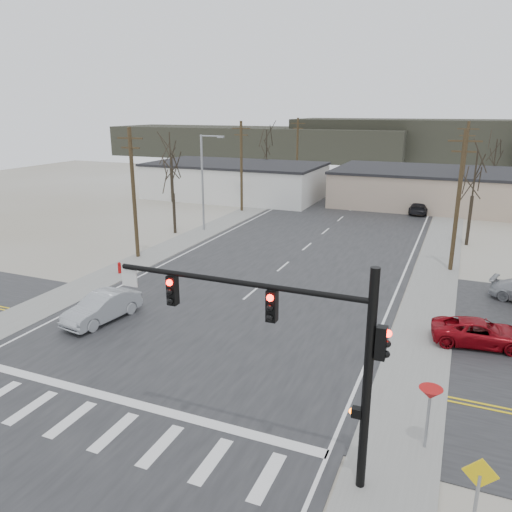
{
  "coord_description": "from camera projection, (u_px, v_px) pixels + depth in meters",
  "views": [
    {
      "loc": [
        11.78,
        -19.34,
        11.35
      ],
      "look_at": [
        0.41,
        7.8,
        2.6
      ],
      "focal_mm": 35.0,
      "sensor_mm": 36.0,
      "label": 1
    }
  ],
  "objects": [
    {
      "name": "tree_right_mid",
      "position": [
        475.0,
        176.0,
        41.36
      ],
      "size": [
        3.74,
        3.74,
        8.33
      ],
      "color": "#2E261C",
      "rests_on": "ground"
    },
    {
      "name": "tree_left_near",
      "position": [
        173.0,
        177.0,
        45.69
      ],
      "size": [
        3.3,
        3.3,
        7.35
      ],
      "color": "#2E261C",
      "rests_on": "ground"
    },
    {
      "name": "building_left_far",
      "position": [
        235.0,
        180.0,
        65.33
      ],
      "size": [
        22.3,
        12.3,
        4.5
      ],
      "color": "silver",
      "rests_on": "ground"
    },
    {
      "name": "ground",
      "position": [
        188.0,
        347.0,
        24.69
      ],
      "size": [
        140.0,
        140.0,
        0.0
      ],
      "primitive_type": "plane",
      "color": "#BABAB6",
      "rests_on": "ground"
    },
    {
      "name": "upole_left_d",
      "position": [
        297.0,
        151.0,
        73.43
      ],
      "size": [
        2.2,
        0.3,
        10.0
      ],
      "color": "#3F321D",
      "rests_on": "ground"
    },
    {
      "name": "tree_left_mid",
      "position": [
        170.0,
        151.0,
        61.1
      ],
      "size": [
        3.96,
        3.96,
        8.82
      ],
      "color": "#2E261C",
      "rests_on": "ground"
    },
    {
      "name": "upole_left_b",
      "position": [
        134.0,
        192.0,
        38.07
      ],
      "size": [
        2.2,
        0.3,
        10.0
      ],
      "color": "#3F321D",
      "rests_on": "ground"
    },
    {
      "name": "cross_road",
      "position": [
        188.0,
        346.0,
        24.69
      ],
      "size": [
        90.0,
        10.0,
        0.04
      ],
      "primitive_type": "cube",
      "color": "black",
      "rests_on": "ground"
    },
    {
      "name": "streetlight_main",
      "position": [
        204.0,
        178.0,
        46.69
      ],
      "size": [
        2.4,
        0.25,
        9.0
      ],
      "color": "gray",
      "rests_on": "ground"
    },
    {
      "name": "sidewalk_right",
      "position": [
        439.0,
        261.0,
        38.44
      ],
      "size": [
        3.0,
        90.0,
        0.06
      ],
      "primitive_type": "cube",
      "color": "gray",
      "rests_on": "ground"
    },
    {
      "name": "hill_left",
      "position": [
        255.0,
        142.0,
        117.99
      ],
      "size": [
        70.0,
        18.0,
        7.0
      ],
      "primitive_type": "cube",
      "color": "#333026",
      "rests_on": "ground"
    },
    {
      "name": "traffic_signal_mast",
      "position": [
        306.0,
        340.0,
        14.95
      ],
      "size": [
        8.95,
        0.43,
        7.2
      ],
      "color": "black",
      "rests_on": "ground"
    },
    {
      "name": "fire_hydrant",
      "position": [
        119.0,
        268.0,
        35.41
      ],
      "size": [
        0.24,
        0.24,
        0.87
      ],
      "color": "#A50C0C",
      "rests_on": "ground"
    },
    {
      "name": "yield_sign",
      "position": [
        430.0,
        396.0,
        16.75
      ],
      "size": [
        0.8,
        0.8,
        2.35
      ],
      "color": "gray",
      "rests_on": "ground"
    },
    {
      "name": "sidewalk_left",
      "position": [
        197.0,
        235.0,
        46.29
      ],
      "size": [
        3.0,
        90.0,
        0.06
      ],
      "primitive_type": "cube",
      "color": "gray",
      "rests_on": "ground"
    },
    {
      "name": "diamond_sign",
      "position": [
        478.0,
        491.0,
        13.23
      ],
      "size": [
        0.92,
        0.1,
        2.61
      ],
      "color": "gray",
      "rests_on": "ground"
    },
    {
      "name": "sedan_crossing",
      "position": [
        102.0,
        307.0,
        27.46
      ],
      "size": [
        2.3,
        4.86,
        1.54
      ],
      "primitive_type": "imported",
      "rotation": [
        0.0,
        0.0,
        -0.15
      ],
      "color": "#999DA3",
      "rests_on": "main_road"
    },
    {
      "name": "tree_left_far",
      "position": [
        267.0,
        146.0,
        68.75
      ],
      "size": [
        3.96,
        3.96,
        8.82
      ],
      "color": "#2E261C",
      "rests_on": "ground"
    },
    {
      "name": "upole_right_a",
      "position": [
        458.0,
        199.0,
        34.86
      ],
      "size": [
        2.2,
        0.3,
        10.0
      ],
      "color": "#3F321D",
      "rests_on": "ground"
    },
    {
      "name": "car_parked_red",
      "position": [
        480.0,
        333.0,
        24.67
      ],
      "size": [
        4.82,
        2.68,
        1.28
      ],
      "primitive_type": "imported",
      "rotation": [
        0.0,
        0.0,
        1.7
      ],
      "color": "maroon",
      "rests_on": "parking_lot"
    },
    {
      "name": "tree_right_far",
      "position": [
        495.0,
        155.0,
        63.52
      ],
      "size": [
        3.52,
        3.52,
        7.84
      ],
      "color": "#2E261C",
      "rests_on": "ground"
    },
    {
      "name": "upole_left_c",
      "position": [
        241.0,
        165.0,
        55.75
      ],
      "size": [
        2.2,
        0.3,
        10.0
      ],
      "color": "#3F321D",
      "rests_on": "ground"
    },
    {
      "name": "building_right_far",
      "position": [
        448.0,
        188.0,
        59.27
      ],
      "size": [
        26.3,
        14.3,
        4.3
      ],
      "color": "tan",
      "rests_on": "ground"
    },
    {
      "name": "car_far_b",
      "position": [
        391.0,
        175.0,
        81.36
      ],
      "size": [
        2.81,
        4.52,
        1.43
      ],
      "primitive_type": "imported",
      "rotation": [
        0.0,
        0.0,
        -0.29
      ],
      "color": "black",
      "rests_on": "main_road"
    },
    {
      "name": "main_road",
      "position": [
        288.0,
        263.0,
        37.95
      ],
      "size": [
        18.0,
        110.0,
        0.05
      ],
      "primitive_type": "cube",
      "color": "black",
      "rests_on": "ground"
    },
    {
      "name": "upole_right_b",
      "position": [
        464.0,
        166.0,
        54.31
      ],
      "size": [
        2.2,
        0.3,
        10.0
      ],
      "color": "#3F321D",
      "rests_on": "ground"
    },
    {
      "name": "hill_center",
      "position": [
        486.0,
        143.0,
        102.73
      ],
      "size": [
        80.0,
        18.0,
        9.0
      ],
      "primitive_type": "cube",
      "color": "#333026",
      "rests_on": "ground"
    },
    {
      "name": "car_far_a",
      "position": [
        419.0,
        207.0,
        55.66
      ],
      "size": [
        2.24,
        5.05,
        1.44
      ],
      "primitive_type": "imported",
      "rotation": [
        0.0,
        0.0,
        3.19
      ],
      "color": "black",
      "rests_on": "main_road"
    }
  ]
}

